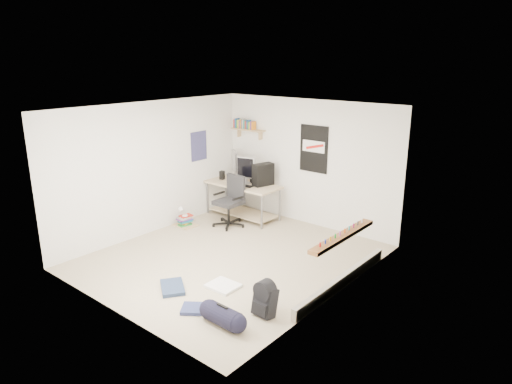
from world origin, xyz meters
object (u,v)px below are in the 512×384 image
Objects in this scene: desk at (243,200)px; backpack at (265,301)px; office_chair at (229,202)px; book_stack at (185,218)px; duffel_bag at (223,315)px.

backpack is at bearing -30.58° from desk.
office_chair reaches higher than backpack.
book_stack is at bearing -102.30° from desk.
desk is at bearing 138.42° from backpack.
desk is 4.09m from duffel_bag.
desk is 1.58× the size of office_chair.
office_chair is 2.03× the size of duffel_bag.
duffel_bag is at bearing -46.98° from office_chair.
duffel_bag is 3.70m from book_stack.
office_chair is at bearing -63.80° from desk.
backpack is 0.82× the size of book_stack.
office_chair reaches higher than duffel_bag.
office_chair is 3.40m from backpack.
desk is at bearing 128.93° from duffel_bag.
office_chair is 0.94m from book_stack.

